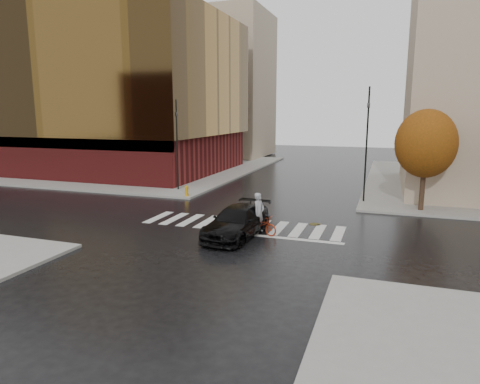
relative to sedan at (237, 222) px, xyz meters
The scene contains 12 objects.
ground 2.03m from the sedan, 105.52° to the left, with size 120.00×120.00×0.00m, color black.
sidewalk_nw 31.35m from the sedan, 133.32° to the left, with size 30.00×30.00×0.15m, color gray.
crosswalk 2.48m from the sedan, 102.26° to the left, with size 12.00×3.00×0.01m, color silver.
office_glass 30.89m from the sedan, 138.67° to the left, with size 27.00×19.00×16.00m.
building_nw_far 43.19m from the sedan, 113.04° to the left, with size 14.00×12.00×20.00m, color tan.
tree_ne_a 13.72m from the sedan, 44.08° to the left, with size 3.80×3.80×6.50m.
sedan is the anchor object (origin of this frame).
cyclist 1.30m from the sedan, 38.08° to the left, with size 2.09×1.24×2.24m.
traffic_light_nw 14.49m from the sedan, 129.83° to the left, with size 0.20×0.17×7.27m.
traffic_light_ne 12.90m from the sedan, 61.76° to the left, with size 0.23×0.25×8.02m.
fire_hydrant 10.86m from the sedan, 130.14° to the left, with size 0.29×0.29×0.82m.
manhole 5.23m from the sedan, 47.35° to the left, with size 0.67×0.67×0.01m, color #4D421B.
Camera 1 is at (7.78, -22.23, 6.47)m, focal length 32.00 mm.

